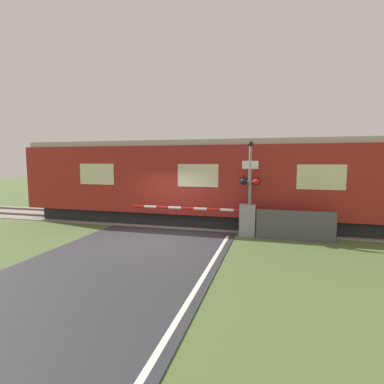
# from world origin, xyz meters

# --- Properties ---
(ground_plane) EXTENTS (80.00, 80.00, 0.00)m
(ground_plane) POSITION_xyz_m (0.00, 0.00, 0.00)
(ground_plane) COLOR #4C6033
(track_bed) EXTENTS (36.00, 3.20, 0.13)m
(track_bed) POSITION_xyz_m (0.00, 3.24, 0.02)
(track_bed) COLOR gray
(track_bed) RESTS_ON ground_plane
(train) EXTENTS (17.17, 2.84, 3.77)m
(train) POSITION_xyz_m (1.11, 3.24, 1.93)
(train) COLOR black
(train) RESTS_ON ground_plane
(crossing_barrier) EXTENTS (5.22, 0.44, 1.23)m
(crossing_barrier) POSITION_xyz_m (2.84, 1.37, 0.68)
(crossing_barrier) COLOR gray
(crossing_barrier) RESTS_ON ground_plane
(signal_post) EXTENTS (0.78, 0.26, 3.61)m
(signal_post) POSITION_xyz_m (3.28, 1.27, 2.06)
(signal_post) COLOR gray
(signal_post) RESTS_ON ground_plane
(roadside_fence) EXTENTS (2.76, 0.06, 1.10)m
(roadside_fence) POSITION_xyz_m (4.93, 1.12, 0.55)
(roadside_fence) COLOR #4C4C51
(roadside_fence) RESTS_ON ground_plane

